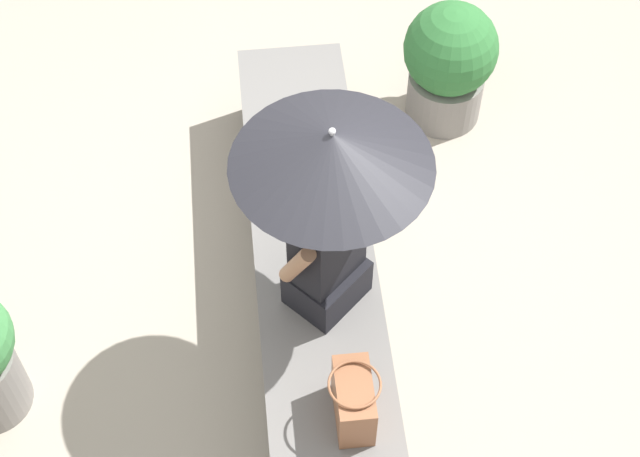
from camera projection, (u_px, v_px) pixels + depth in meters
The scene contains 7 objects.
ground_plane at pixel (314, 300), 5.30m from camera, with size 14.00×14.00×0.00m, color #9E9384.
stone_bench at pixel (314, 275), 5.10m from camera, with size 2.85×0.60×0.50m, color slate.
person_seated at pixel (327, 249), 4.43m from camera, with size 0.47×0.48×0.90m.
parasol at pixel (332, 150), 3.95m from camera, with size 0.85×0.85×1.13m.
handbag_black at pixel (354, 400), 4.25m from camera, with size 0.31×0.23×0.30m.
magazine at pixel (318, 144), 5.29m from camera, with size 0.28×0.20×0.01m, color #D83866.
planter_near at pixel (449, 62), 5.76m from camera, with size 0.55×0.55×0.81m.
Camera 1 is at (2.79, -0.26, 4.52)m, focal length 55.65 mm.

